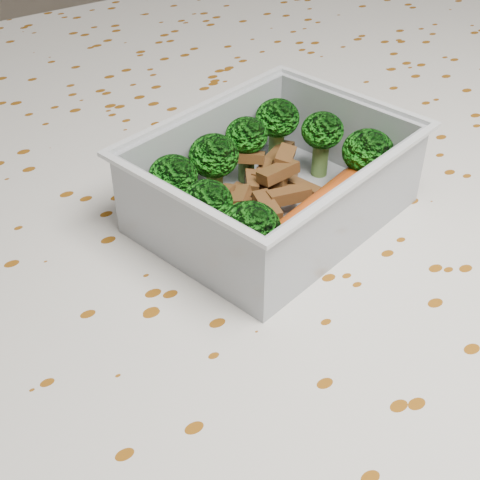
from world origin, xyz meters
TOP-DOWN VIEW (x-y plane):
  - dining_table at (0.00, 0.00)m, footprint 1.40×0.90m
  - tablecloth at (0.00, 0.00)m, footprint 1.46×0.96m
  - lunch_container at (0.05, 0.03)m, footprint 0.19×0.17m
  - broccoli_florets at (0.05, 0.04)m, footprint 0.15×0.13m
  - meat_pile at (0.04, 0.04)m, footprint 0.10×0.08m
  - sausage at (0.06, 0.00)m, footprint 0.14×0.06m

SIDE VIEW (x-z plane):
  - dining_table at x=0.00m, z-range 0.29..1.04m
  - tablecloth at x=0.00m, z-range 0.62..0.81m
  - meat_pile at x=0.04m, z-range 0.76..0.79m
  - sausage at x=0.06m, z-range 0.76..0.79m
  - lunch_container at x=0.05m, z-range 0.75..0.80m
  - broccoli_florets at x=0.05m, z-range 0.77..0.81m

